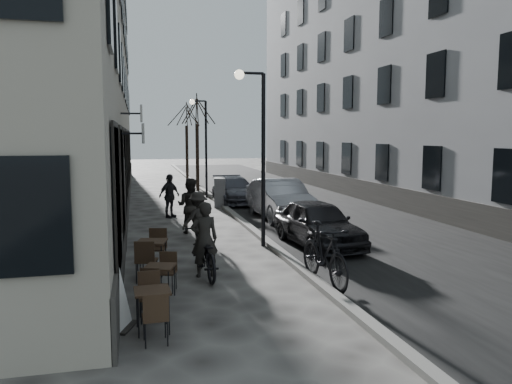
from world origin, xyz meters
name	(u,v)px	position (x,y,z in m)	size (l,w,h in m)	color
ground	(346,318)	(0.00, 0.00, 0.00)	(120.00, 120.00, 0.00)	#33302E
road	(288,199)	(3.85, 16.00, 0.00)	(7.30, 60.00, 0.00)	black
kerb	(216,201)	(0.20, 16.00, 0.06)	(0.25, 60.00, 0.12)	slate
building_left	(78,30)	(-6.00, 16.50, 8.00)	(4.00, 35.00, 16.00)	#A79F8C
building_right	(389,44)	(9.50, 16.50, 8.00)	(4.00, 35.00, 16.00)	gray
streetlamp_near	(258,139)	(-0.17, 6.00, 3.16)	(0.90, 0.28, 5.09)	black
streetlamp_far	(203,137)	(-0.17, 18.00, 3.16)	(0.90, 0.28, 5.09)	black
tree_near	(197,110)	(-0.10, 21.00, 4.66)	(2.40, 2.40, 5.70)	black
tree_far	(186,114)	(-0.10, 27.00, 4.66)	(2.40, 2.40, 5.70)	black
bistro_set_a	(152,306)	(-3.39, 0.20, 0.43)	(0.61, 1.44, 0.84)	#2F2015
bistro_set_b	(160,279)	(-3.19, 1.84, 0.42)	(0.79, 1.41, 0.81)	#2F2015
bistro_set_c	(152,254)	(-3.29, 3.70, 0.49)	(0.80, 1.66, 0.95)	#2F2015
sign_board	(119,304)	(-3.94, 0.44, 0.43)	(0.54, 0.68, 1.05)	black
utility_cabinet	(220,192)	(0.10, 14.30, 0.66)	(0.48, 0.88, 1.32)	#5E5E60
bicycle	(204,254)	(-2.11, 3.23, 0.54)	(0.71, 2.04, 1.07)	black
cyclist_rider	(204,239)	(-2.11, 3.23, 0.88)	(0.64, 0.42, 1.75)	black
pedestrian_near	(190,206)	(-1.88, 8.46, 0.92)	(0.90, 0.70, 1.84)	black
pedestrian_mid	(198,218)	(-1.84, 6.62, 0.79)	(1.02, 0.59, 1.59)	black
pedestrian_far	(169,196)	(-2.34, 11.79, 0.87)	(1.02, 0.42, 1.74)	black
car_near	(318,223)	(1.56, 5.62, 0.68)	(1.61, 4.00, 1.36)	black
car_mid	(280,199)	(1.83, 10.46, 0.77)	(1.63, 4.68, 1.54)	#9A9BA2
car_far	(235,190)	(1.00, 15.43, 0.62)	(1.73, 4.26, 1.24)	#3D3F49
moped	(324,254)	(0.35, 2.00, 0.68)	(0.64, 2.25, 1.35)	black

